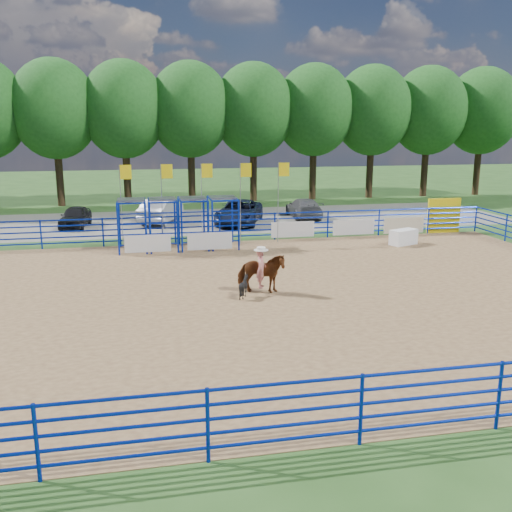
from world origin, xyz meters
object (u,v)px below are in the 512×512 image
car_b (161,210)px  car_a (75,217)px  calf (244,286)px  car_c (239,212)px  horse_and_rider (261,270)px  announcer_table (403,237)px  car_d (304,208)px

car_b → car_a: bearing=28.1°
calf → car_c: size_ratio=0.15×
horse_and_rider → car_b: horse_and_rider is taller
announcer_table → calf: (-9.78, -7.40, 0.01)m
car_a → car_b: bearing=14.1°
announcer_table → car_d: size_ratio=0.33×
announcer_table → car_a: (-17.27, 8.83, 0.22)m
announcer_table → horse_and_rider: (-9.06, -7.00, 0.48)m
announcer_table → horse_and_rider: 11.46m
horse_and_rider → car_d: horse_and_rider is taller
car_d → horse_and_rider: bearing=71.9°
car_b → car_c: 5.00m
car_a → car_d: 14.63m
calf → car_a: size_ratio=0.22×
car_b → car_d: 9.42m
calf → car_d: 18.28m
car_b → horse_and_rider: bearing=121.5°
announcer_table → car_c: (-7.30, 7.97, 0.33)m
horse_and_rider → car_c: horse_and_rider is taller
calf → car_b: car_b is taller
horse_and_rider → car_b: bearing=100.4°
announcer_table → car_b: (-12.07, 9.47, 0.36)m
car_b → car_c: (4.77, -1.49, -0.03)m
car_c → horse_and_rider: bearing=-77.2°
calf → car_b: size_ratio=0.17×
announcer_table → car_c: size_ratio=0.28×
announcer_table → car_a: size_ratio=0.40×
horse_and_rider → car_d: 17.64m
horse_and_rider → car_d: bearing=68.7°
horse_and_rider → car_c: bearing=83.3°
calf → horse_and_rider: bearing=-83.5°
announcer_table → car_b: size_ratio=0.32×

